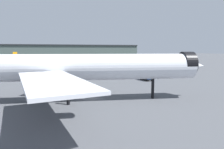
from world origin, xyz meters
name	(u,v)px	position (x,y,z in m)	size (l,w,h in m)	color
ground	(91,98)	(0.00, 0.00, 0.00)	(900.00, 900.00, 0.00)	#4C4F54
airliner_near_gate	(79,68)	(-3.22, -1.35, 7.40)	(58.43, 52.22, 16.79)	silver
terminal_building	(34,52)	(-4.17, 207.33, 8.62)	(247.10, 36.16, 31.47)	#475651
service_truck_front	(146,76)	(26.85, 19.15, 1.59)	(2.63, 5.53, 3.00)	black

